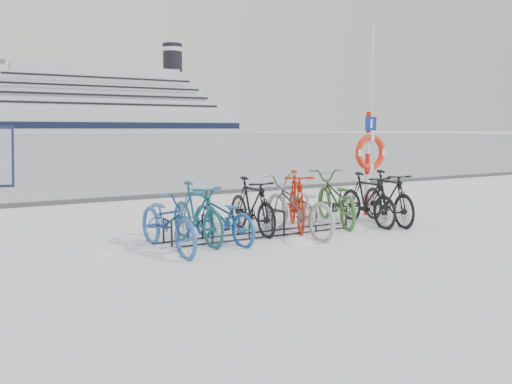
% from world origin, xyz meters
% --- Properties ---
extents(ground, '(900.00, 900.00, 0.00)m').
position_xyz_m(ground, '(0.00, 0.00, 0.00)').
color(ground, white).
rests_on(ground, ground).
extents(ice_sheet, '(400.00, 298.00, 0.02)m').
position_xyz_m(ice_sheet, '(0.00, 155.00, 0.01)').
color(ice_sheet, '#9BA7AF').
rests_on(ice_sheet, ground).
extents(quay_edge, '(400.00, 0.25, 0.10)m').
position_xyz_m(quay_edge, '(0.00, 5.90, 0.05)').
color(quay_edge, '#3F3F42').
rests_on(quay_edge, ground).
extents(bike_rack, '(4.00, 0.48, 0.46)m').
position_xyz_m(bike_rack, '(0.00, 0.00, 0.18)').
color(bike_rack, black).
rests_on(bike_rack, ground).
extents(lifebuoy_station, '(0.82, 0.23, 4.27)m').
position_xyz_m(lifebuoy_station, '(3.20, 0.75, 1.43)').
color(lifebuoy_station, red).
rests_on(lifebuoy_station, ground).
extents(cruise_ferry, '(132.03, 24.91, 43.38)m').
position_xyz_m(cruise_ferry, '(40.94, 231.26, 11.81)').
color(cruise_ferry, white).
rests_on(cruise_ferry, ground).
extents(bike_0, '(0.92, 2.07, 1.05)m').
position_xyz_m(bike_0, '(-1.88, -0.28, 0.53)').
color(bike_0, '#2C569B').
rests_on(bike_0, ground).
extents(bike_1, '(0.73, 1.86, 1.09)m').
position_xyz_m(bike_1, '(-1.25, 0.06, 0.54)').
color(bike_1, '#16555F').
rests_on(bike_1, ground).
extents(bike_2, '(0.96, 1.90, 0.95)m').
position_xyz_m(bike_2, '(-0.83, -0.07, 0.47)').
color(bike_2, '#195098').
rests_on(bike_2, ground).
extents(bike_3, '(0.53, 1.81, 1.09)m').
position_xyz_m(bike_3, '(-0.01, 0.36, 0.54)').
color(bike_3, black).
rests_on(bike_3, ground).
extents(bike_4, '(0.85, 2.20, 1.13)m').
position_xyz_m(bike_4, '(0.66, -0.20, 0.57)').
color(bike_4, '#989B9F').
rests_on(bike_4, ground).
extents(bike_5, '(1.32, 2.01, 1.18)m').
position_xyz_m(bike_5, '(0.94, 0.26, 0.59)').
color(bike_5, '#B91D07').
rests_on(bike_5, ground).
extents(bike_6, '(1.34, 2.27, 1.13)m').
position_xyz_m(bike_6, '(1.93, 0.34, 0.56)').
color(bike_6, '#34692E').
rests_on(bike_6, ground).
extents(bike_7, '(0.63, 1.86, 1.10)m').
position_xyz_m(bike_7, '(2.48, -0.04, 0.55)').
color(bike_7, black).
rests_on(bike_7, ground).
extents(bike_8, '(0.87, 1.96, 1.14)m').
position_xyz_m(bike_8, '(2.94, -0.16, 0.57)').
color(bike_8, black).
rests_on(bike_8, ground).
extents(snow_drifts, '(6.18, 1.88, 0.19)m').
position_xyz_m(snow_drifts, '(0.25, -0.34, 0.00)').
color(snow_drifts, white).
rests_on(snow_drifts, ground).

